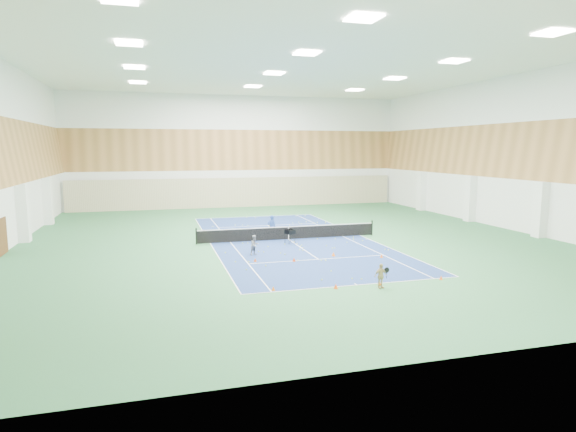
{
  "coord_description": "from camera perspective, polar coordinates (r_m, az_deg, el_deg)",
  "views": [
    {
      "loc": [
        -8.98,
        -32.05,
        6.35
      ],
      "look_at": [
        -0.67,
        -2.25,
        2.0
      ],
      "focal_mm": 30.0,
      "sensor_mm": 36.0,
      "label": 1
    }
  ],
  "objects": [
    {
      "name": "ball_cart",
      "position": [
        32.36,
        0.23,
        -2.42
      ],
      "size": [
        0.73,
        0.73,
        0.99
      ],
      "primitive_type": null,
      "rotation": [
        0.0,
        0.0,
        0.35
      ],
      "color": "black",
      "rests_on": "ground"
    },
    {
      "name": "tennis_net",
      "position": [
        33.78,
        0.07,
        -1.88
      ],
      "size": [
        12.8,
        0.1,
        1.1
      ],
      "primitive_type": null,
      "color": "black",
      "rests_on": "ground"
    },
    {
      "name": "ground",
      "position": [
        33.88,
        0.07,
        -2.8
      ],
      "size": [
        40.0,
        40.0,
        0.0
      ],
      "primitive_type": "plane",
      "color": "#2C663C",
      "rests_on": "ground"
    },
    {
      "name": "cone_base_c",
      "position": [
        23.11,
        10.78,
        -7.81
      ],
      "size": [
        0.2,
        0.2,
        0.22
      ],
      "primitive_type": "cone",
      "color": "#D9600B",
      "rests_on": "ground"
    },
    {
      "name": "cone_svc_a",
      "position": [
        27.35,
        -3.91,
        -5.21
      ],
      "size": [
        0.2,
        0.2,
        0.22
      ],
      "primitive_type": "cone",
      "color": "#DD4C0B",
      "rests_on": "ground"
    },
    {
      "name": "cone_svc_c",
      "position": [
        28.79,
        5.41,
        -4.52
      ],
      "size": [
        0.23,
        0.23,
        0.25
      ],
      "primitive_type": "cone",
      "color": "orange",
      "rests_on": "ground"
    },
    {
      "name": "court_surface",
      "position": [
        33.88,
        0.07,
        -2.79
      ],
      "size": [
        10.97,
        23.77,
        0.01
      ],
      "primitive_type": "cube",
      "color": "navy",
      "rests_on": "ground"
    },
    {
      "name": "cone_svc_b",
      "position": [
        27.32,
        0.72,
        -5.18
      ],
      "size": [
        0.22,
        0.22,
        0.24
      ],
      "primitive_type": "cone",
      "color": "red",
      "rests_on": "ground"
    },
    {
      "name": "door_left_b",
      "position": [
        33.68,
        -30.77,
        -2.1
      ],
      "size": [
        0.08,
        1.8,
        2.2
      ],
      "primitive_type": "cube",
      "color": "#593319",
      "rests_on": "ground"
    },
    {
      "name": "cone_base_d",
      "position": [
        24.81,
        17.69,
        -6.98
      ],
      "size": [
        0.18,
        0.18,
        0.19
      ],
      "primitive_type": "cone",
      "color": "#F5500C",
      "rests_on": "ground"
    },
    {
      "name": "cone_svc_d",
      "position": [
        28.8,
        11.03,
        -4.66
      ],
      "size": [
        0.2,
        0.2,
        0.22
      ],
      "primitive_type": "cone",
      "color": "#DA4F0B",
      "rests_on": "ground"
    },
    {
      "name": "cone_base_b",
      "position": [
        22.29,
        5.69,
        -8.28
      ],
      "size": [
        0.21,
        0.21,
        0.23
      ],
      "primitive_type": "cone",
      "color": "#F54C0C",
      "rests_on": "ground"
    },
    {
      "name": "child_apron",
      "position": [
        22.54,
        10.92,
        -6.99
      ],
      "size": [
        0.72,
        0.4,
        1.15
      ],
      "primitive_type": "imported",
      "rotation": [
        0.0,
        0.0,
        0.19
      ],
      "color": "tan",
      "rests_on": "ground"
    },
    {
      "name": "tennis_balls_scatter",
      "position": [
        33.87,
        0.07,
        -2.72
      ],
      "size": [
        10.57,
        22.77,
        0.07
      ],
      "primitive_type": null,
      "color": "#DBF62A",
      "rests_on": "ground"
    },
    {
      "name": "ceiling_light_grid",
      "position": [
        33.75,
        0.07,
        17.5
      ],
      "size": [
        21.4,
        25.4,
        0.06
      ],
      "primitive_type": null,
      "color": "white",
      "rests_on": "room_shell"
    },
    {
      "name": "wood_cladding",
      "position": [
        33.32,
        0.07,
        10.84
      ],
      "size": [
        36.0,
        40.0,
        8.0
      ],
      "primitive_type": null,
      "color": "#AA753F",
      "rests_on": "room_shell"
    },
    {
      "name": "child_court",
      "position": [
        28.96,
        -3.97,
        -3.46
      ],
      "size": [
        0.74,
        0.69,
        1.21
      ],
      "primitive_type": "imported",
      "rotation": [
        0.0,
        0.0,
        0.52
      ],
      "color": "gray",
      "rests_on": "ground"
    },
    {
      "name": "room_shell",
      "position": [
        33.29,
        0.07,
        7.4
      ],
      "size": [
        36.0,
        40.0,
        12.0
      ],
      "primitive_type": null,
      "color": "white",
      "rests_on": "ground"
    },
    {
      "name": "cone_base_a",
      "position": [
        21.9,
        -1.76,
        -8.57
      ],
      "size": [
        0.19,
        0.19,
        0.21
      ],
      "primitive_type": "cone",
      "color": "orange",
      "rests_on": "ground"
    },
    {
      "name": "back_curtain",
      "position": [
        52.78,
        -5.74,
        2.8
      ],
      "size": [
        35.4,
        0.16,
        3.2
      ],
      "primitive_type": "cube",
      "color": "#C6B793",
      "rests_on": "ground"
    },
    {
      "name": "coach",
      "position": [
        34.11,
        -1.97,
        -1.3
      ],
      "size": [
        0.64,
        0.45,
        1.67
      ],
      "primitive_type": "imported",
      "rotation": [
        0.0,
        0.0,
        3.22
      ],
      "color": "#214398",
      "rests_on": "ground"
    }
  ]
}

